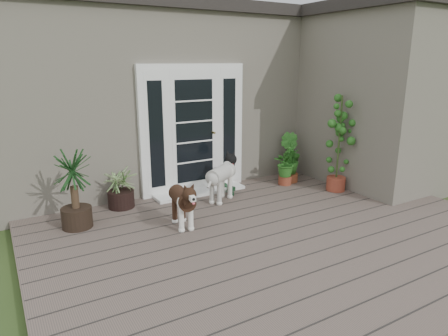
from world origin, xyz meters
TOP-DOWN VIEW (x-y plane):
  - deck at (0.00, 0.40)m, footprint 6.20×4.60m
  - house_main at (0.00, 4.65)m, footprint 7.40×4.00m
  - roof_main at (0.00, 4.65)m, footprint 7.60×4.20m
  - house_wing at (2.90, 1.50)m, footprint 1.60×2.40m
  - roof_wing at (2.90, 1.50)m, footprint 1.80×2.60m
  - door_unit at (-0.20, 2.60)m, footprint 1.90×0.14m
  - door_step at (-0.20, 2.40)m, footprint 1.60×0.40m
  - brindle_dog at (-1.06, 1.24)m, footprint 0.40×0.76m
  - white_dog at (-0.08, 1.88)m, footprint 0.85×0.70m
  - spider_plant at (-1.56, 2.40)m, footprint 0.73×0.73m
  - yucca at (-2.30, 1.95)m, footprint 0.77×0.77m
  - herb_a at (1.37, 2.05)m, footprint 0.59×0.59m
  - herb_b at (1.72, 2.36)m, footprint 0.53×0.53m
  - herb_c at (1.56, 2.15)m, footprint 0.49×0.49m
  - sapling at (1.92, 1.33)m, footprint 0.50×0.50m
  - clog_left at (0.31, 2.30)m, footprint 0.21×0.31m
  - clog_right at (0.23, 2.10)m, footprint 0.23×0.30m

SIDE VIEW (x-z plane):
  - deck at x=0.00m, z-range 0.00..0.12m
  - door_step at x=-0.20m, z-range 0.12..0.17m
  - clog_right at x=0.23m, z-range 0.12..0.20m
  - clog_left at x=0.31m, z-range 0.12..0.21m
  - herb_c at x=1.56m, z-range 0.12..0.69m
  - herb_a at x=1.37m, z-range 0.12..0.70m
  - brindle_dog at x=-1.06m, z-range 0.12..0.73m
  - herb_b at x=1.72m, z-range 0.12..0.77m
  - white_dog at x=-0.08m, z-range 0.12..0.78m
  - spider_plant at x=-1.56m, z-range 0.12..0.83m
  - yucca at x=-2.30m, z-range 0.12..1.23m
  - sapling at x=1.92m, z-range 0.12..1.82m
  - door_unit at x=-0.20m, z-range 0.12..2.27m
  - house_main at x=0.00m, z-range 0.00..3.10m
  - house_wing at x=2.90m, z-range 0.00..3.10m
  - roof_main at x=0.00m, z-range 3.10..3.30m
  - roof_wing at x=2.90m, z-range 3.10..3.30m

